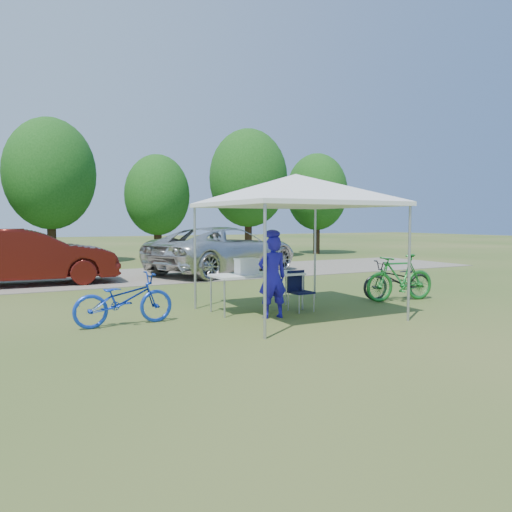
{
  "coord_description": "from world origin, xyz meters",
  "views": [
    {
      "loc": [
        -5.19,
        -8.19,
        1.84
      ],
      "look_at": [
        0.19,
        2.0,
        1.01
      ],
      "focal_mm": 35.0,
      "sensor_mm": 36.0,
      "label": 1
    }
  ],
  "objects_px": {
    "bike_blue": "(124,299)",
    "minivan": "(225,250)",
    "folding_table": "(257,276)",
    "sedan": "(29,257)",
    "folding_chair": "(299,287)",
    "cyclist": "(272,277)",
    "cooler": "(247,266)",
    "bike_green": "(400,278)",
    "bike_dark": "(398,280)"
  },
  "relations": [
    {
      "from": "bike_dark",
      "to": "folding_chair",
      "type": "bearing_deg",
      "value": -72.84
    },
    {
      "from": "folding_table",
      "to": "sedan",
      "type": "bearing_deg",
      "value": 120.51
    },
    {
      "from": "cooler",
      "to": "sedan",
      "type": "relative_size",
      "value": 0.09
    },
    {
      "from": "folding_table",
      "to": "cooler",
      "type": "bearing_deg",
      "value": 180.0
    },
    {
      "from": "bike_blue",
      "to": "bike_green",
      "type": "relative_size",
      "value": 0.98
    },
    {
      "from": "folding_table",
      "to": "minivan",
      "type": "distance_m",
      "value": 7.25
    },
    {
      "from": "sedan",
      "to": "bike_blue",
      "type": "bearing_deg",
      "value": -168.3
    },
    {
      "from": "bike_dark",
      "to": "sedan",
      "type": "relative_size",
      "value": 0.36
    },
    {
      "from": "cooler",
      "to": "folding_chair",
      "type": "bearing_deg",
      "value": -19.82
    },
    {
      "from": "minivan",
      "to": "sedan",
      "type": "bearing_deg",
      "value": 70.99
    },
    {
      "from": "cyclist",
      "to": "minivan",
      "type": "xyz_separation_m",
      "value": [
        2.47,
        7.62,
        0.04
      ]
    },
    {
      "from": "bike_blue",
      "to": "sedan",
      "type": "bearing_deg",
      "value": 6.6
    },
    {
      "from": "cooler",
      "to": "folding_table",
      "type": "bearing_deg",
      "value": -0.0
    },
    {
      "from": "folding_chair",
      "to": "sedan",
      "type": "relative_size",
      "value": 0.17
    },
    {
      "from": "minivan",
      "to": "sedan",
      "type": "height_order",
      "value": "minivan"
    },
    {
      "from": "folding_table",
      "to": "sedan",
      "type": "relative_size",
      "value": 0.39
    },
    {
      "from": "cyclist",
      "to": "bike_dark",
      "type": "bearing_deg",
      "value": -165.56
    },
    {
      "from": "cooler",
      "to": "bike_dark",
      "type": "height_order",
      "value": "cooler"
    },
    {
      "from": "folding_table",
      "to": "cyclist",
      "type": "xyz_separation_m",
      "value": [
        -0.09,
        -0.77,
        0.05
      ]
    },
    {
      "from": "folding_chair",
      "to": "bike_green",
      "type": "height_order",
      "value": "bike_green"
    },
    {
      "from": "bike_green",
      "to": "bike_dark",
      "type": "xyz_separation_m",
      "value": [
        0.12,
        0.18,
        -0.08
      ]
    },
    {
      "from": "folding_chair",
      "to": "bike_blue",
      "type": "relative_size",
      "value": 0.47
    },
    {
      "from": "bike_blue",
      "to": "sedan",
      "type": "distance_m",
      "value": 6.75
    },
    {
      "from": "bike_green",
      "to": "bike_dark",
      "type": "distance_m",
      "value": 0.23
    },
    {
      "from": "bike_dark",
      "to": "sedan",
      "type": "distance_m",
      "value": 10.03
    },
    {
      "from": "bike_blue",
      "to": "sedan",
      "type": "xyz_separation_m",
      "value": [
        -1.12,
        6.65,
        0.35
      ]
    },
    {
      "from": "folding_chair",
      "to": "cyclist",
      "type": "bearing_deg",
      "value": -158.41
    },
    {
      "from": "folding_table",
      "to": "cooler",
      "type": "height_order",
      "value": "cooler"
    },
    {
      "from": "cooler",
      "to": "bike_green",
      "type": "height_order",
      "value": "cooler"
    },
    {
      "from": "cyclist",
      "to": "bike_green",
      "type": "relative_size",
      "value": 0.87
    },
    {
      "from": "cooler",
      "to": "bike_green",
      "type": "bearing_deg",
      "value": -6.2
    },
    {
      "from": "folding_chair",
      "to": "bike_blue",
      "type": "bearing_deg",
      "value": 172.36
    },
    {
      "from": "cooler",
      "to": "bike_green",
      "type": "distance_m",
      "value": 3.76
    },
    {
      "from": "bike_blue",
      "to": "minivan",
      "type": "relative_size",
      "value": 0.3
    },
    {
      "from": "cyclist",
      "to": "bike_blue",
      "type": "xyz_separation_m",
      "value": [
        -2.63,
        0.63,
        -0.32
      ]
    },
    {
      "from": "cooler",
      "to": "bike_dark",
      "type": "relative_size",
      "value": 0.25
    },
    {
      "from": "bike_green",
      "to": "bike_blue",
      "type": "bearing_deg",
      "value": -85.43
    },
    {
      "from": "folding_chair",
      "to": "bike_blue",
      "type": "xyz_separation_m",
      "value": [
        -3.48,
        0.22,
        -0.02
      ]
    },
    {
      "from": "folding_chair",
      "to": "bike_green",
      "type": "xyz_separation_m",
      "value": [
        2.72,
        -0.04,
        0.06
      ]
    },
    {
      "from": "sedan",
      "to": "cyclist",
      "type": "bearing_deg",
      "value": -150.58
    },
    {
      "from": "folding_table",
      "to": "cooler",
      "type": "xyz_separation_m",
      "value": [
        -0.24,
        0.0,
        0.2
      ]
    },
    {
      "from": "folding_chair",
      "to": "bike_green",
      "type": "relative_size",
      "value": 0.46
    },
    {
      "from": "cyclist",
      "to": "bike_green",
      "type": "height_order",
      "value": "cyclist"
    },
    {
      "from": "folding_table",
      "to": "bike_green",
      "type": "relative_size",
      "value": 1.05
    },
    {
      "from": "cooler",
      "to": "bike_dark",
      "type": "distance_m",
      "value": 3.87
    },
    {
      "from": "bike_dark",
      "to": "minivan",
      "type": "bearing_deg",
      "value": -155.84
    },
    {
      "from": "minivan",
      "to": "bike_blue",
      "type": "bearing_deg",
      "value": 121.72
    },
    {
      "from": "minivan",
      "to": "sedan",
      "type": "relative_size",
      "value": 1.2
    },
    {
      "from": "cyclist",
      "to": "sedan",
      "type": "distance_m",
      "value": 8.18
    },
    {
      "from": "cyclist",
      "to": "minivan",
      "type": "bearing_deg",
      "value": -101.86
    }
  ]
}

